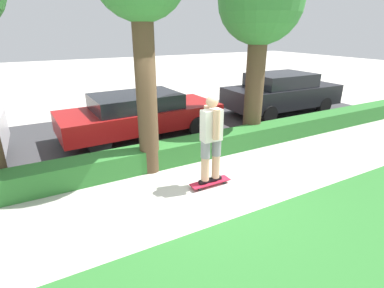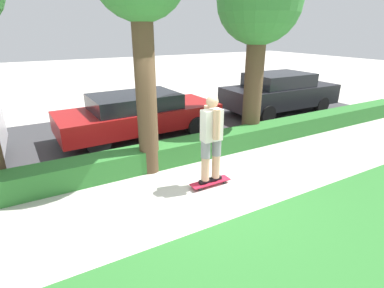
# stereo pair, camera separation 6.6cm
# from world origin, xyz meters

# --- Properties ---
(ground_plane) EXTENTS (60.00, 60.00, 0.00)m
(ground_plane) POSITION_xyz_m (0.00, 0.00, 0.00)
(ground_plane) COLOR #BCB7AD
(street_asphalt) EXTENTS (18.57, 5.00, 0.01)m
(street_asphalt) POSITION_xyz_m (0.00, 4.20, 0.00)
(street_asphalt) COLOR #38383A
(street_asphalt) RESTS_ON ground_plane
(hedge_row) EXTENTS (18.57, 0.60, 0.51)m
(hedge_row) POSITION_xyz_m (0.00, 1.60, 0.25)
(hedge_row) COLOR #2D702D
(hedge_row) RESTS_ON ground_plane
(skateboard) EXTENTS (0.86, 0.24, 0.09)m
(skateboard) POSITION_xyz_m (0.33, 0.19, 0.07)
(skateboard) COLOR red
(skateboard) RESTS_ON ground_plane
(skater_person) EXTENTS (0.51, 0.46, 1.79)m
(skater_person) POSITION_xyz_m (0.33, 0.19, 1.04)
(skater_person) COLOR black
(skater_person) RESTS_ON skateboard
(tree_far) EXTENTS (2.15, 2.15, 4.75)m
(tree_far) POSITION_xyz_m (2.85, 1.98, 3.52)
(tree_far) COLOR brown
(tree_far) RESTS_ON ground_plane
(parked_car_middle) EXTENTS (4.73, 2.03, 1.28)m
(parked_car_middle) POSITION_xyz_m (0.14, 3.80, 0.69)
(parked_car_middle) COLOR maroon
(parked_car_middle) RESTS_ON ground_plane
(parked_car_rear) EXTENTS (4.46, 1.92, 1.49)m
(parked_car_rear) POSITION_xyz_m (5.75, 3.81, 0.78)
(parked_car_rear) COLOR black
(parked_car_rear) RESTS_ON ground_plane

